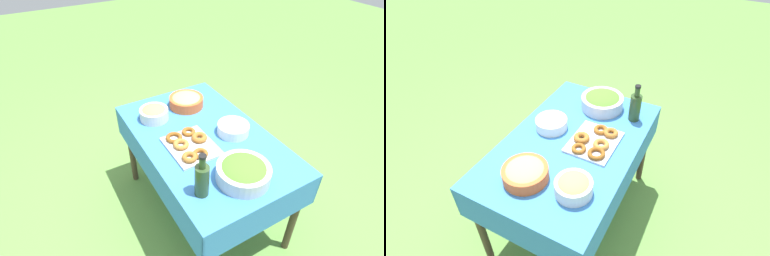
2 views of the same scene
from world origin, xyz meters
The scene contains 8 objects.
ground_plane centered at (0.00, 0.00, 0.00)m, with size 14.00×14.00×0.00m, color #609342.
picnic_table centered at (0.00, 0.00, 0.66)m, with size 1.32×0.83×0.77m.
salad_bowl centered at (-0.45, 0.02, 0.82)m, with size 0.31×0.31×0.11m.
pasta_bowl centered at (0.40, -0.08, 0.81)m, with size 0.26×0.26×0.10m.
donut_platter centered at (-0.05, 0.14, 0.79)m, with size 0.36×0.30×0.05m.
plate_stack centered at (-0.06, -0.19, 0.80)m, with size 0.22×0.22×0.07m.
olive_oil_bottle centered at (-0.42, 0.28, 0.87)m, with size 0.08×0.08×0.28m.
fruit_bowl centered at (0.36, 0.21, 0.82)m, with size 0.21×0.21×0.10m.
Camera 2 is at (1.28, 0.71, 2.07)m, focal length 28.00 mm.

